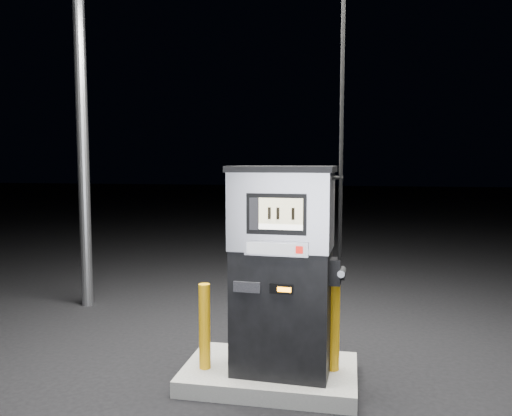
# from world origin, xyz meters

# --- Properties ---
(ground) EXTENTS (80.00, 80.00, 0.00)m
(ground) POSITION_xyz_m (0.00, 0.00, 0.00)
(ground) COLOR black
(ground) RESTS_ON ground
(pump_island) EXTENTS (1.60, 1.00, 0.15)m
(pump_island) POSITION_xyz_m (0.00, 0.00, 0.07)
(pump_island) COLOR #5F5F5B
(pump_island) RESTS_ON ground
(fuel_dispenser) EXTENTS (1.04, 0.60, 3.88)m
(fuel_dispenser) POSITION_xyz_m (0.12, -0.10, 1.11)
(fuel_dispenser) COLOR black
(fuel_dispenser) RESTS_ON pump_island
(bollard_left) EXTENTS (0.14, 0.14, 0.79)m
(bollard_left) POSITION_xyz_m (-0.59, -0.15, 0.55)
(bollard_left) COLOR orange
(bollard_left) RESTS_ON pump_island
(bollard_right) EXTENTS (0.16, 0.16, 0.91)m
(bollard_right) POSITION_xyz_m (0.58, 0.04, 0.60)
(bollard_right) COLOR orange
(bollard_right) RESTS_ON pump_island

